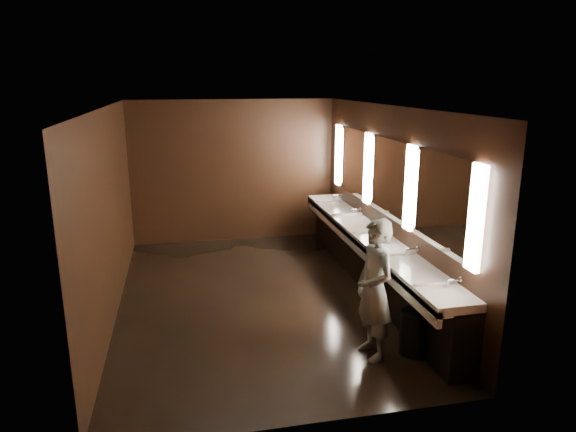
% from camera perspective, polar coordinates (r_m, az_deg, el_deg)
% --- Properties ---
extents(floor, '(6.00, 6.00, 0.00)m').
position_cam_1_polar(floor, '(7.79, -3.40, -9.01)').
color(floor, black).
rests_on(floor, ground).
extents(ceiling, '(4.00, 6.00, 0.02)m').
position_cam_1_polar(ceiling, '(7.14, -3.74, 12.02)').
color(ceiling, '#2D2D2B').
rests_on(ceiling, wall_back).
extents(wall_back, '(4.00, 0.02, 2.80)m').
position_cam_1_polar(wall_back, '(10.26, -6.05, 4.95)').
color(wall_back, black).
rests_on(wall_back, floor).
extents(wall_front, '(4.00, 0.02, 2.80)m').
position_cam_1_polar(wall_front, '(4.53, 2.12, -7.84)').
color(wall_front, black).
rests_on(wall_front, floor).
extents(wall_left, '(0.02, 6.00, 2.80)m').
position_cam_1_polar(wall_left, '(7.33, -19.21, 0.21)').
color(wall_left, black).
rests_on(wall_left, floor).
extents(wall_right, '(0.02, 6.00, 2.80)m').
position_cam_1_polar(wall_right, '(7.87, 10.99, 1.74)').
color(wall_right, black).
rests_on(wall_right, floor).
extents(sink_counter, '(0.55, 5.40, 1.01)m').
position_cam_1_polar(sink_counter, '(8.05, 9.31, -4.60)').
color(sink_counter, black).
rests_on(sink_counter, floor).
extents(mirror_band, '(0.06, 5.03, 1.15)m').
position_cam_1_polar(mirror_band, '(7.80, 10.99, 4.24)').
color(mirror_band, white).
rests_on(mirror_band, wall_right).
extents(person, '(0.47, 0.65, 1.67)m').
position_cam_1_polar(person, '(6.00, 9.59, -8.07)').
color(person, '#81A4C0').
rests_on(person, floor).
extents(trash_bin, '(0.35, 0.35, 0.53)m').
position_cam_1_polar(trash_bin, '(6.39, 13.87, -12.46)').
color(trash_bin, black).
rests_on(trash_bin, floor).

